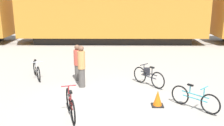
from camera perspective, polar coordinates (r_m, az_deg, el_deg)
name	(u,v)px	position (r m, az deg, el deg)	size (l,w,h in m)	color
ground_plane	(108,104)	(9.10, -0.79, -8.96)	(80.00, 80.00, 0.00)	gray
freight_train	(112,6)	(20.10, 0.05, 12.22)	(43.43, 3.04, 5.26)	black
rail_near	(112,44)	(19.71, 0.03, 4.13)	(55.43, 0.07, 0.01)	#4C4238
rail_far	(112,41)	(21.12, 0.07, 4.86)	(55.43, 0.07, 0.01)	#4C4238
bicycle_teal	(195,99)	(9.04, 17.55, -7.43)	(1.27, 1.29, 0.83)	black
bicycle_black	(149,77)	(10.86, 7.95, -3.03)	(1.14, 1.29, 0.86)	black
bicycle_maroon	(70,105)	(8.19, -9.03, -8.97)	(0.60, 1.67, 0.93)	black
bicycle_silver	(37,70)	(12.20, -16.10, -1.55)	(0.78, 1.56, 0.83)	black
person_in_red	(78,63)	(11.38, -7.52, 0.08)	(0.31, 0.31, 1.58)	#514C47
person_in_tan	(82,66)	(10.52, -6.65, -0.70)	(0.30, 0.30, 1.71)	#514C47
backpack	(147,71)	(12.30, 7.56, -1.84)	(0.28, 0.20, 0.34)	black
traffic_cone	(158,99)	(9.02, 9.90, -7.67)	(0.40, 0.40, 0.55)	black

